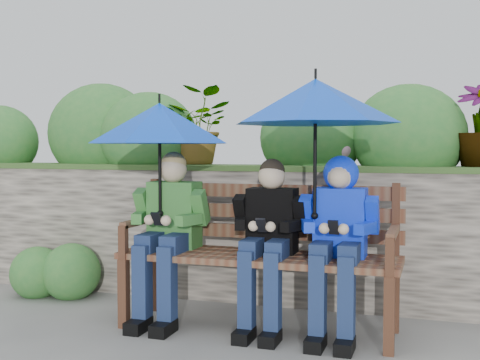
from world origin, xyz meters
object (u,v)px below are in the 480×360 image
(boy_middle, at_px, (268,234))
(boy_right, at_px, (338,228))
(boy_left, at_px, (168,226))
(umbrella_left, at_px, (160,123))
(umbrella_right, at_px, (315,101))
(park_bench, at_px, (261,245))

(boy_middle, height_order, boy_right, boy_right)
(boy_left, relative_size, umbrella_left, 1.20)
(boy_right, xyz_separation_m, umbrella_left, (-1.18, -0.02, 0.65))
(umbrella_left, bearing_deg, boy_right, 1.10)
(boy_middle, relative_size, boy_right, 0.98)
(umbrella_right, bearing_deg, boy_left, 179.50)
(umbrella_left, bearing_deg, umbrella_right, -0.05)
(boy_left, distance_m, umbrella_right, 1.27)
(park_bench, height_order, boy_left, boy_left)
(boy_middle, bearing_deg, umbrella_right, -2.53)
(umbrella_left, xyz_separation_m, umbrella_right, (1.04, -0.00, 0.12))
(boy_right, bearing_deg, boy_middle, -178.65)
(boy_left, distance_m, boy_middle, 0.69)
(boy_right, relative_size, umbrella_right, 1.09)
(boy_right, height_order, umbrella_right, umbrella_right)
(park_bench, bearing_deg, boy_middle, -48.63)
(boy_left, relative_size, umbrella_right, 1.12)
(umbrella_right, bearing_deg, park_bench, 165.85)
(boy_right, bearing_deg, park_bench, 172.27)
(umbrella_left, height_order, umbrella_right, umbrella_right)
(park_bench, xyz_separation_m, umbrella_left, (-0.67, -0.09, 0.79))
(boy_left, relative_size, boy_right, 1.02)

